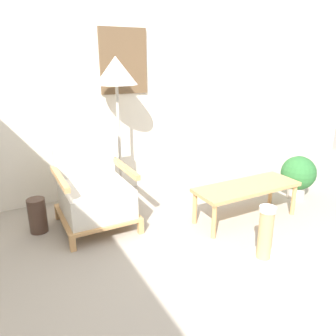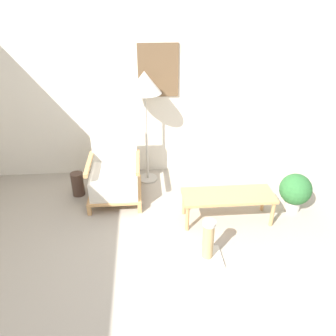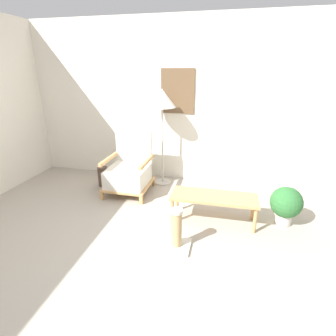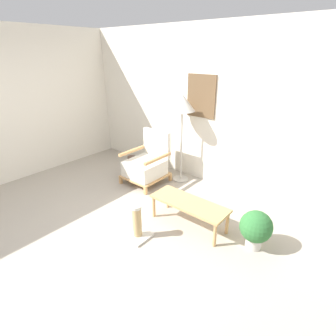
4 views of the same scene
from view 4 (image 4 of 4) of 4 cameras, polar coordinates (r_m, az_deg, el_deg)
ground_plane at (r=3.73m, az=-14.51°, el=-14.14°), size 14.00×14.00×0.00m
wall_back at (r=4.76m, az=7.32°, el=12.95°), size 8.00×0.09×2.70m
wall_left at (r=5.62m, az=-28.57°, el=11.98°), size 0.06×8.00×2.70m
armchair at (r=4.84m, az=-4.66°, el=0.79°), size 0.69×0.73×0.93m
floor_lamp at (r=4.59m, az=3.10°, el=13.23°), size 0.45×0.45×1.61m
coffee_table at (r=3.65m, az=4.62°, el=-8.00°), size 1.10×0.40×0.37m
vase at (r=5.34m, az=-7.84°, el=0.83°), size 0.17×0.17×0.34m
potted_plant at (r=3.44m, az=18.57°, el=-12.25°), size 0.40×0.40×0.51m
scratching_post at (r=3.51m, az=-6.71°, el=-12.27°), size 0.31×0.31×0.48m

